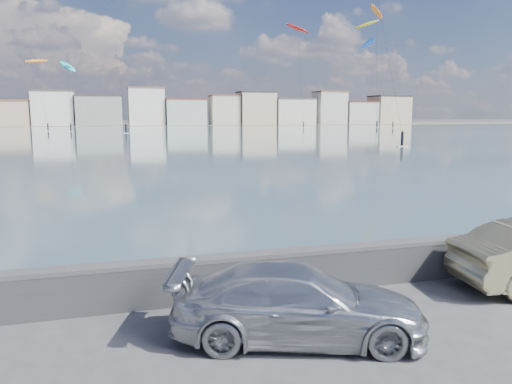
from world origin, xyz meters
TOP-DOWN VIEW (x-y plane):
  - ground at (0.00, 0.00)m, footprint 700.00×700.00m
  - bay_water at (0.00, 91.50)m, footprint 500.00×177.00m
  - far_shore_strip at (0.00, 200.00)m, footprint 500.00×60.00m
  - seawall at (0.00, 2.70)m, footprint 400.00×0.36m
  - far_buildings at (1.31, 186.00)m, footprint 240.79×13.26m
  - car_silver at (0.76, 0.41)m, footprint 5.03×3.26m
  - kitesurfer_2 at (-11.95, 127.73)m, footprint 5.65×10.50m
  - kitesurfer_3 at (85.69, 155.98)m, footprint 7.87×11.63m
  - kitesurfer_9 at (-20.38, 138.74)m, footprint 7.54×18.05m
  - kitesurfer_10 at (57.39, 149.48)m, footprint 7.71×13.07m
  - kitesurfer_11 at (79.55, 138.40)m, footprint 7.45×11.16m
  - kitesurfer_14 at (75.74, 136.05)m, footprint 5.39×15.27m

SIDE VIEW (x-z plane):
  - ground at x=0.00m, z-range 0.00..0.00m
  - bay_water at x=0.00m, z-range 0.01..0.01m
  - far_shore_strip at x=0.00m, z-range 0.01..0.01m
  - seawall at x=0.00m, z-range 0.04..1.12m
  - car_silver at x=0.76m, z-range 0.00..1.35m
  - far_buildings at x=1.31m, z-range -1.27..13.33m
  - kitesurfer_2 at x=-11.95m, z-range 6.65..24.51m
  - kitesurfer_9 at x=-20.38m, z-range 8.25..27.36m
  - kitesurfer_14 at x=75.74m, z-range 11.66..39.13m
  - kitesurfer_10 at x=57.39m, z-range 14.13..47.85m
  - kitesurfer_3 at x=85.69m, z-range 16.18..53.47m
  - kitesurfer_11 at x=79.55m, z-range 16.12..54.29m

